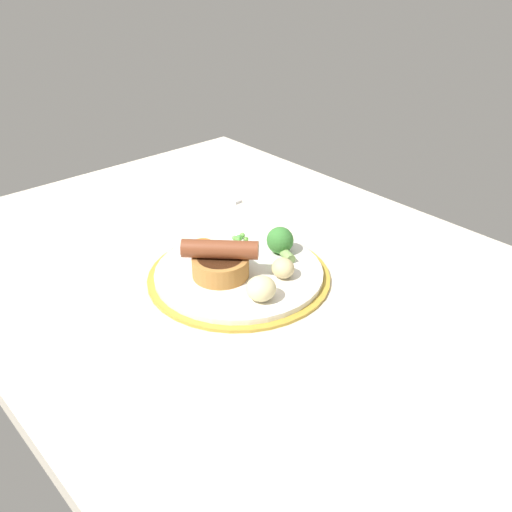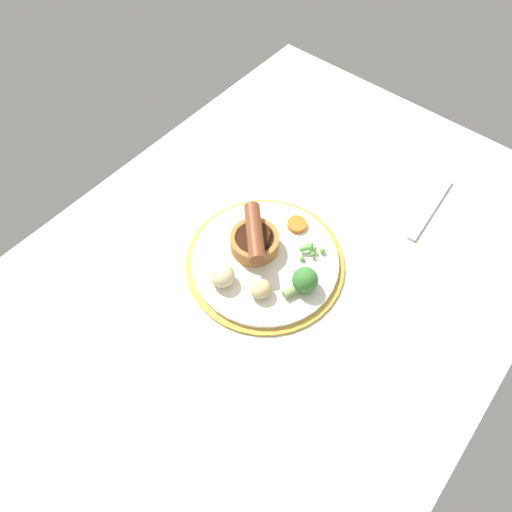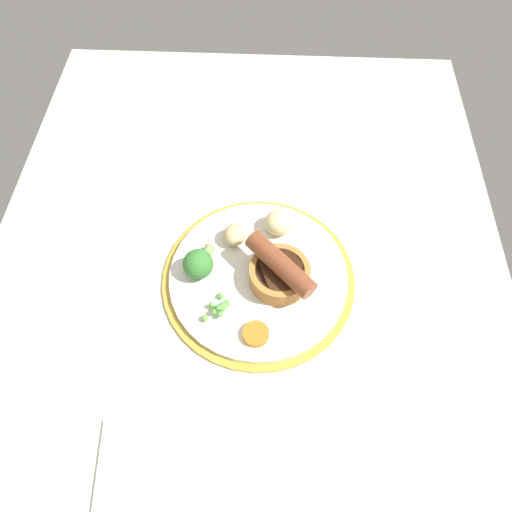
{
  "view_description": "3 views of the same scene",
  "coord_description": "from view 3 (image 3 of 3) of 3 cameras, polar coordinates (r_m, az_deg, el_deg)",
  "views": [
    {
      "loc": [
        60.12,
        -50.5,
        50.95
      ],
      "look_at": [
        3.13,
        -0.08,
        6.97
      ],
      "focal_mm": 40.0,
      "sensor_mm": 36.0,
      "label": 1
    },
    {
      "loc": [
        36.03,
        24.71,
        73.01
      ],
      "look_at": [
        3.2,
        -2.62,
        6.91
      ],
      "focal_mm": 32.0,
      "sensor_mm": 36.0,
      "label": 2
    },
    {
      "loc": [
        -30.94,
        -3.16,
        63.39
      ],
      "look_at": [
        3.06,
        -1.62,
        6.83
      ],
      "focal_mm": 32.0,
      "sensor_mm": 36.0,
      "label": 3
    }
  ],
  "objects": [
    {
      "name": "dining_table",
      "position": [
        0.69,
        -1.46,
        -4.4
      ],
      "size": [
        110.0,
        80.0,
        3.0
      ],
      "primitive_type": "cube",
      "color": "beige",
      "rests_on": "ground"
    },
    {
      "name": "dinner_plate",
      "position": [
        0.68,
        0.31,
        -2.69
      ],
      "size": [
        28.7,
        28.7,
        1.4
      ],
      "color": "#B79333",
      "rests_on": "dining_table"
    },
    {
      "name": "broccoli_floret_near",
      "position": [
        0.66,
        -7.17,
        -0.92
      ],
      "size": [
        6.42,
        4.44,
        4.44
      ],
      "rotation": [
        0.0,
        0.0,
        2.83
      ],
      "color": "#387A33",
      "rests_on": "dinner_plate"
    },
    {
      "name": "pea_pile",
      "position": [
        0.64,
        -4.66,
        -6.41
      ],
      "size": [
        4.54,
        3.86,
        1.88
      ],
      "color": "#5EA03C",
      "rests_on": "dinner_plate"
    },
    {
      "name": "sausage_pudding",
      "position": [
        0.65,
        2.98,
        -1.97
      ],
      "size": [
        10.21,
        10.17,
        5.99
      ],
      "rotation": [
        0.0,
        0.0,
        3.92
      ],
      "color": "#AD7538",
      "rests_on": "dinner_plate"
    },
    {
      "name": "fork",
      "position": [
        0.63,
        -18.91,
        -27.03
      ],
      "size": [
        18.07,
        2.92,
        0.6
      ],
      "primitive_type": "cube",
      "rotation": [
        0.0,
        0.0,
        0.07
      ],
      "color": "silver",
      "rests_on": "dining_table"
    },
    {
      "name": "potato_chunk_1",
      "position": [
        0.7,
        2.87,
        4.19
      ],
      "size": [
        5.3,
        5.39,
        3.61
      ],
      "primitive_type": "ellipsoid",
      "rotation": [
        0.0,
        0.0,
        6.02
      ],
      "color": "beige",
      "rests_on": "dinner_plate"
    },
    {
      "name": "potato_chunk_0",
      "position": [
        0.69,
        -2.66,
        2.69
      ],
      "size": [
        4.92,
        4.78,
        3.03
      ],
      "primitive_type": "ellipsoid",
      "rotation": [
        0.0,
        0.0,
        5.83
      ],
      "color": "#CCB77F",
      "rests_on": "dinner_plate"
    },
    {
      "name": "carrot_slice_1",
      "position": [
        0.63,
        -0.03,
        -9.72
      ],
      "size": [
        4.09,
        4.09,
        0.92
      ],
      "primitive_type": "cylinder",
      "rotation": [
        0.0,
        0.0,
        4.59
      ],
      "color": "orange",
      "rests_on": "dinner_plate"
    }
  ]
}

